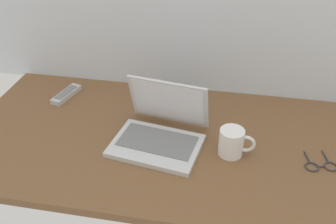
# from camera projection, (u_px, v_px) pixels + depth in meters

# --- Properties ---
(desk) EXTENTS (1.60, 0.76, 0.03)m
(desk) POSITION_uv_depth(u_px,v_px,m) (177.00, 143.00, 1.41)
(desk) COLOR brown
(desk) RESTS_ON ground
(laptop) EXTENTS (0.34, 0.32, 0.21)m
(laptop) POSITION_uv_depth(u_px,v_px,m) (160.00, 130.00, 1.37)
(laptop) COLOR silver
(laptop) RESTS_ON desk
(coffee_mug) EXTENTS (0.13, 0.09, 0.10)m
(coffee_mug) POSITION_uv_depth(u_px,v_px,m) (232.00, 142.00, 1.31)
(coffee_mug) COLOR white
(coffee_mug) RESTS_ON desk
(remote_control_near) EXTENTS (0.08, 0.17, 0.02)m
(remote_control_near) POSITION_uv_depth(u_px,v_px,m) (66.00, 94.00, 1.64)
(remote_control_near) COLOR #B7B7B7
(remote_control_near) RESTS_ON desk
(eyeglasses) EXTENTS (0.12, 0.12, 0.01)m
(eyeglasses) POSITION_uv_depth(u_px,v_px,m) (321.00, 166.00, 1.28)
(eyeglasses) COLOR #333338
(eyeglasses) RESTS_ON desk
(book_stack) EXTENTS (0.20, 0.16, 0.05)m
(book_stack) POSITION_uv_depth(u_px,v_px,m) (173.00, 101.00, 1.58)
(book_stack) COLOR #334C99
(book_stack) RESTS_ON desk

